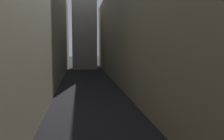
{
  "coord_description": "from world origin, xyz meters",
  "views": [
    {
      "loc": [
        -1.57,
        9.64,
        7.77
      ],
      "look_at": [
        0.0,
        21.87,
        6.53
      ],
      "focal_mm": 40.34,
      "sensor_mm": 36.0,
      "label": 1
    }
  ],
  "objects": [
    {
      "name": "building_block_right",
      "position": [
        11.93,
        50.0,
        10.46
      ],
      "size": [
        12.87,
        108.0,
        20.93
      ],
      "primitive_type": "cube",
      "color": "gray",
      "rests_on": "ground"
    },
    {
      "name": "ground_plane",
      "position": [
        0.0,
        48.0,
        0.0
      ],
      "size": [
        264.0,
        264.0,
        0.0
      ],
      "primitive_type": "plane",
      "color": "black"
    },
    {
      "name": "building_block_left",
      "position": [
        -10.7,
        50.0,
        10.78
      ],
      "size": [
        10.41,
        108.0,
        21.55
      ],
      "primitive_type": "cube",
      "color": "gray",
      "rests_on": "ground"
    }
  ]
}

